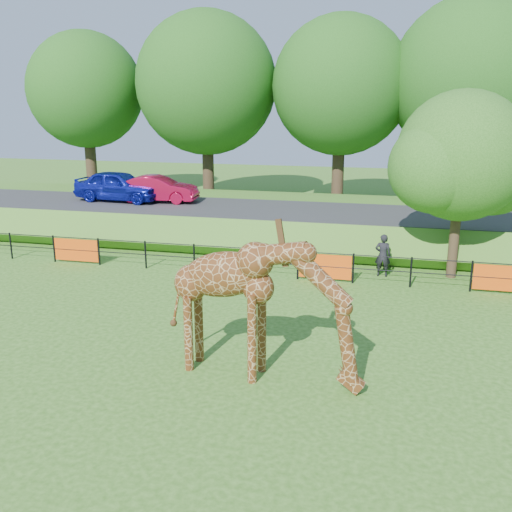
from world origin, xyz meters
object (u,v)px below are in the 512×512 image
object	(u,v)px
car_blue	(119,186)
car_red	(158,189)
giraffe	(263,309)
visitor	(383,255)
tree_east	(464,161)

from	to	relation	value
car_blue	car_red	xyz separation A→B (m)	(2.01, 0.19, -0.11)
giraffe	visitor	distance (m)	9.32
visitor	tree_east	distance (m)	4.37
visitor	giraffe	bearing A→B (deg)	77.56
visitor	car_blue	bearing A→B (deg)	-18.40
car_blue	tree_east	distance (m)	16.66
tree_east	visitor	bearing A→B (deg)	-169.00
car_red	visitor	world-z (taller)	car_red
visitor	car_red	bearing A→B (deg)	-22.64
car_blue	car_red	bearing A→B (deg)	-80.10
giraffe	car_red	world-z (taller)	giraffe
car_blue	car_red	size ratio (longest dim) A/B	1.13
car_blue	visitor	xyz separation A→B (m)	(13.23, -5.28, -1.39)
giraffe	car_red	bearing A→B (deg)	129.04
car_red	visitor	bearing A→B (deg)	-120.89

